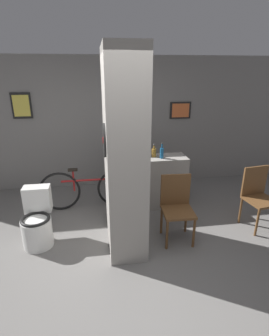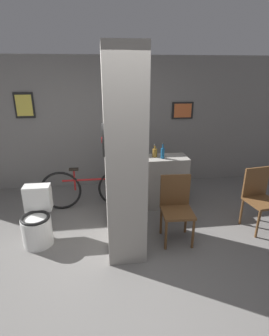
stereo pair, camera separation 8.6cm
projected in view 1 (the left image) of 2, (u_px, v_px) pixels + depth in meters
The scene contains 10 objects.
ground_plane at pixel (123, 265), 3.32m from camera, with size 14.00×14.00×0.00m, color slate.
wall_back at pixel (108, 124), 5.31m from camera, with size 8.00×0.09×2.60m.
pillar_center at pixel (124, 154), 3.39m from camera, with size 0.51×1.10×2.60m.
counter_shelf at pixel (148, 182), 4.65m from camera, with size 1.32×0.44×0.92m.
toilet at pixel (37, 222), 3.66m from camera, with size 0.41×0.57×0.79m.
chair_near_pillar at pixel (177, 205), 3.72m from camera, with size 0.45×0.45×0.95m.
chair_by_doorway at pixel (258, 195), 4.03m from camera, with size 0.49×0.49×0.95m.
bicycle at pixel (89, 189), 4.59m from camera, with size 1.71×0.42×0.76m.
bottle_tall at pixel (162, 153), 4.42m from camera, with size 0.06×0.06×0.27m.
bottle_short at pixel (154, 152), 4.50m from camera, with size 0.08×0.08×0.23m.
Camera 1 is at (-0.25, -2.68, 2.31)m, focal length 28.00 mm.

